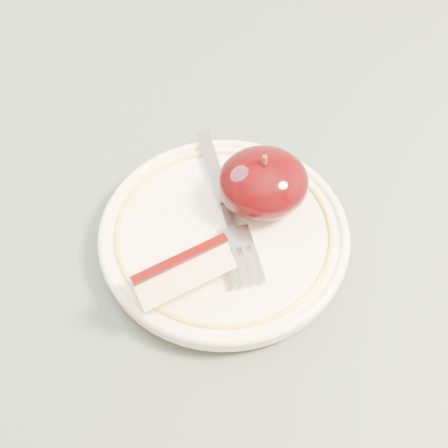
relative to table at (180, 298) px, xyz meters
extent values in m
cylinder|color=brown|center=(0.40, 0.40, -0.31)|extent=(0.05, 0.05, 0.71)
cube|color=#3E4C46|center=(0.00, 0.00, 0.07)|extent=(0.90, 0.90, 0.04)
cylinder|color=white|center=(0.04, -0.01, 0.09)|extent=(0.11, 0.11, 0.01)
cylinder|color=white|center=(0.04, -0.01, 0.10)|extent=(0.21, 0.21, 0.01)
torus|color=white|center=(0.04, -0.01, 0.10)|extent=(0.21, 0.21, 0.01)
torus|color=gold|center=(0.04, -0.01, 0.11)|extent=(0.18, 0.18, 0.00)
ellipsoid|color=black|center=(0.08, 0.02, 0.13)|extent=(0.08, 0.07, 0.05)
cylinder|color=#472D19|center=(0.08, 0.02, 0.16)|extent=(0.00, 0.00, 0.01)
cube|color=#F9EAB8|center=(0.00, -0.05, 0.12)|extent=(0.09, 0.06, 0.03)
cube|color=#360201|center=(0.00, -0.05, 0.14)|extent=(0.08, 0.03, 0.00)
cube|color=gray|center=(0.05, 0.06, 0.11)|extent=(0.01, 0.09, 0.00)
cube|color=gray|center=(0.05, 0.01, 0.11)|extent=(0.01, 0.03, 0.00)
cube|color=gray|center=(0.05, -0.02, 0.11)|extent=(0.03, 0.02, 0.00)
cube|color=gray|center=(0.06, -0.04, 0.11)|extent=(0.00, 0.04, 0.00)
cube|color=gray|center=(0.05, -0.05, 0.11)|extent=(0.00, 0.04, 0.00)
cube|color=gray|center=(0.05, -0.05, 0.11)|extent=(0.00, 0.04, 0.00)
cube|color=gray|center=(0.04, -0.05, 0.11)|extent=(0.00, 0.04, 0.00)
camera|label=1|loc=(-0.02, -0.30, 0.53)|focal=50.00mm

